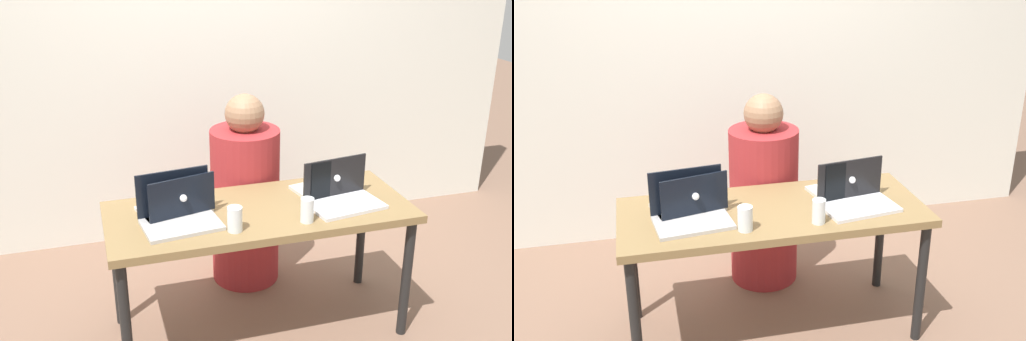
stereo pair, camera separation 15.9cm
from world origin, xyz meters
The scene contains 10 objects.
ground_plane centered at (0.00, 0.00, 0.00)m, with size 12.00×12.00×0.00m, color brown.
back_wall centered at (0.00, 1.27, 1.16)m, with size 4.50×0.10×2.31m, color silver.
desk centered at (0.00, 0.00, 0.63)m, with size 1.51×0.62×0.70m.
person_at_center centered at (0.07, 0.53, 0.51)m, with size 0.41×0.41×1.15m.
laptop_front_left centered at (-0.41, -0.04, 0.75)m, with size 0.38×0.30×0.24m.
laptop_front_right centered at (0.41, -0.06, 0.75)m, with size 0.39×0.28×0.22m.
laptop_back_right centered at (0.39, 0.08, 0.75)m, with size 0.33×0.27×0.21m.
laptop_back_left centered at (-0.40, 0.06, 0.75)m, with size 0.38×0.30×0.21m.
water_glass_left centered at (-0.18, -0.19, 0.75)m, with size 0.07×0.07×0.12m.
water_glass_right centered at (0.17, -0.20, 0.75)m, with size 0.06×0.06×0.12m.
Camera 1 is at (-0.79, -2.56, 1.98)m, focal length 42.00 mm.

